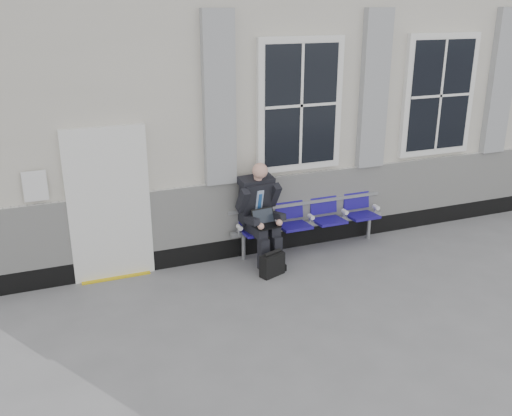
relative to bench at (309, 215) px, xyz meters
name	(u,v)px	position (x,y,z in m)	size (l,w,h in m)	color
ground	(467,260)	(2.01, -1.32, -0.55)	(70.00, 70.00, 0.00)	slate
station_building	(354,83)	(1.99, 2.15, 1.67)	(14.40, 4.40, 4.49)	beige
bench	(309,215)	(0.00, 0.00, 0.00)	(2.60, 0.47, 0.91)	#9EA0A3
businessman	(260,210)	(-0.89, -0.14, 0.26)	(0.65, 0.88, 1.52)	black
briefcase	(272,264)	(-0.91, -0.68, -0.38)	(0.40, 0.27, 0.38)	black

